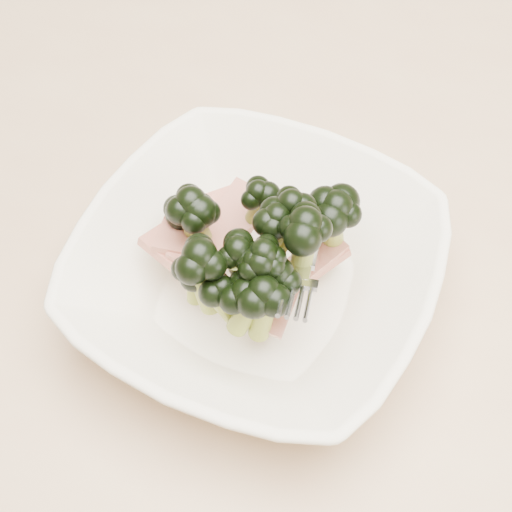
% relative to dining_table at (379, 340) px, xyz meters
% --- Properties ---
extents(dining_table, '(1.20, 0.80, 0.75)m').
position_rel_dining_table_xyz_m(dining_table, '(0.00, 0.00, 0.00)').
color(dining_table, tan).
rests_on(dining_table, ground).
extents(broccoli_dish, '(0.26, 0.26, 0.12)m').
position_rel_dining_table_xyz_m(broccoli_dish, '(-0.09, -0.06, 0.14)').
color(broccoli_dish, '#ECE1C8').
rests_on(broccoli_dish, dining_table).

